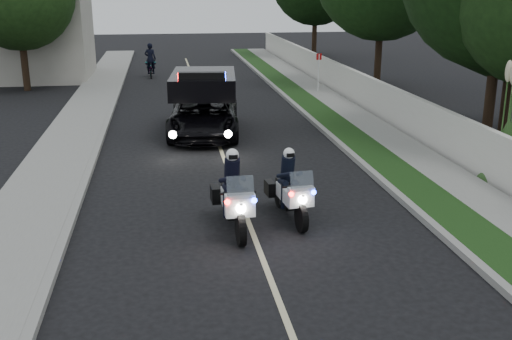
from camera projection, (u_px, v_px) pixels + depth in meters
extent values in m
plane|color=black|center=(258.00, 247.00, 12.96)|extent=(120.00, 120.00, 0.00)
cube|color=gray|center=(324.00, 130.00, 22.99)|extent=(0.20, 60.00, 0.15)
cube|color=#193814|center=(342.00, 130.00, 23.09)|extent=(1.20, 60.00, 0.16)
cube|color=gray|center=(375.00, 128.00, 23.28)|extent=(1.40, 60.00, 0.16)
cube|color=beige|center=(401.00, 110.00, 23.23)|extent=(0.22, 60.00, 1.50)
cube|color=gray|center=(101.00, 138.00, 21.79)|extent=(0.20, 60.00, 0.15)
cube|color=gray|center=(69.00, 139.00, 21.63)|extent=(2.00, 60.00, 0.16)
cube|color=#A8A396|center=(16.00, 18.00, 35.05)|extent=(8.00, 6.00, 7.00)
cube|color=#BFB78C|center=(215.00, 136.00, 22.41)|extent=(0.12, 50.00, 0.01)
imported|color=black|center=(204.00, 134.00, 22.69)|extent=(3.04, 5.62, 2.62)
imported|color=black|center=(151.00, 77.00, 36.72)|extent=(0.71, 1.90, 0.98)
imported|color=black|center=(151.00, 77.00, 36.72)|extent=(0.71, 0.52, 1.83)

